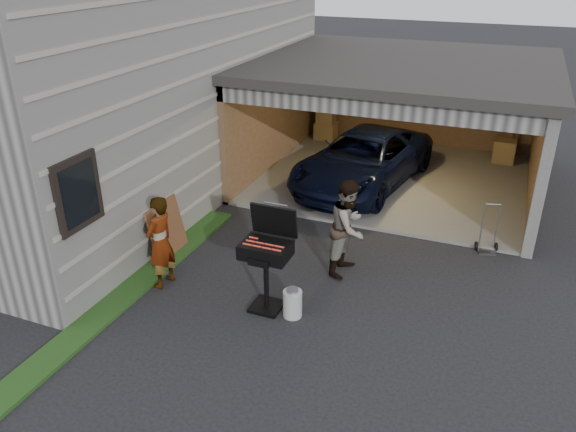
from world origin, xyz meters
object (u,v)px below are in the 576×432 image
woman (160,242)px  man (349,227)px  hand_truck (487,242)px  bbq_grill (267,253)px  propane_tank (293,304)px  plywood_panel (167,230)px  minivan (363,162)px

woman → man: 3.21m
woman → hand_truck: 6.04m
man → hand_truck: size_ratio=1.75×
hand_truck → bbq_grill: bearing=-149.7°
propane_tank → hand_truck: hand_truck is taller
man → plywood_panel: bearing=109.2°
minivan → bbq_grill: (-0.07, -5.42, 0.37)m
woman → man: man is taller
woman → propane_tank: size_ratio=3.63×
bbq_grill → hand_truck: (3.12, 3.22, -0.81)m
plywood_panel → bbq_grill: bearing=-19.5°
plywood_panel → hand_truck: (5.52, 2.37, -0.33)m
woman → bbq_grill: (1.92, 0.05, 0.18)m
man → hand_truck: bearing=-46.7°
minivan → woman: bearing=-100.0°
woman → man: (2.77, 1.61, 0.05)m
woman → hand_truck: (5.04, 3.28, -0.63)m
plywood_panel → hand_truck: 6.02m
hand_truck → man: bearing=-159.3°
propane_tank → plywood_panel: plywood_panel is taller
minivan → hand_truck: bearing=-25.8°
woman → propane_tank: (2.38, -0.03, -0.59)m
woman → hand_truck: size_ratio=1.65×
bbq_grill → hand_truck: size_ratio=1.70×
man → hand_truck: 2.89m
man → plywood_panel: man is taller
minivan → plywood_panel: size_ratio=4.26×
woman → bbq_grill: size_ratio=0.97×
man → minivan: bearing=18.4°
minivan → woman: woman is taller
propane_tank → plywood_panel: 3.02m
propane_tank → hand_truck: (2.66, 3.30, -0.03)m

